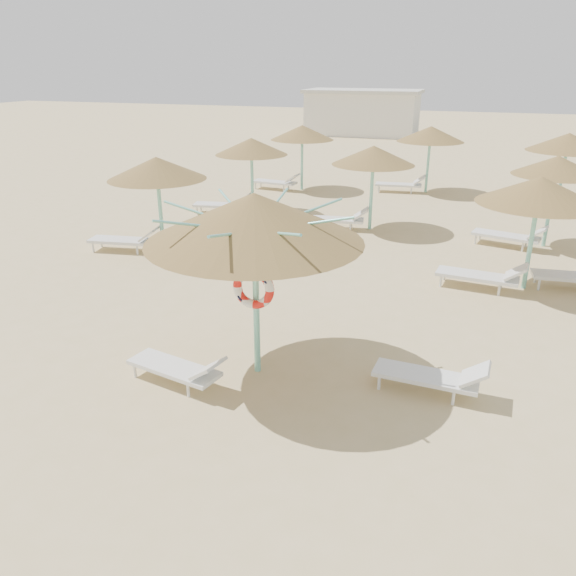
% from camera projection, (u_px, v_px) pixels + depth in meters
% --- Properties ---
extents(ground, '(120.00, 120.00, 0.00)m').
position_uv_depth(ground, '(284.00, 371.00, 9.95)').
color(ground, tan).
rests_on(ground, ground).
extents(main_palapa, '(3.56, 3.56, 3.19)m').
position_uv_depth(main_palapa, '(254.00, 218.00, 8.94)').
color(main_palapa, '#77CFBE').
rests_on(main_palapa, ground).
extents(lounger_main_a, '(1.88, 0.90, 0.66)m').
position_uv_depth(lounger_main_a, '(179.00, 368.00, 9.43)').
color(lounger_main_a, silver).
rests_on(lounger_main_a, ground).
extents(lounger_main_b, '(1.86, 0.66, 0.66)m').
position_uv_depth(lounger_main_b, '(433.00, 376.00, 9.18)').
color(lounger_main_b, silver).
rests_on(lounger_main_b, ground).
extents(palapa_field, '(20.06, 13.42, 2.72)m').
position_uv_depth(palapa_field, '(423.00, 157.00, 17.84)').
color(palapa_field, '#77CFBE').
rests_on(palapa_field, ground).
extents(service_hut, '(8.40, 4.40, 3.25)m').
position_uv_depth(service_hut, '(363.00, 112.00, 41.86)').
color(service_hut, silver).
rests_on(service_hut, ground).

